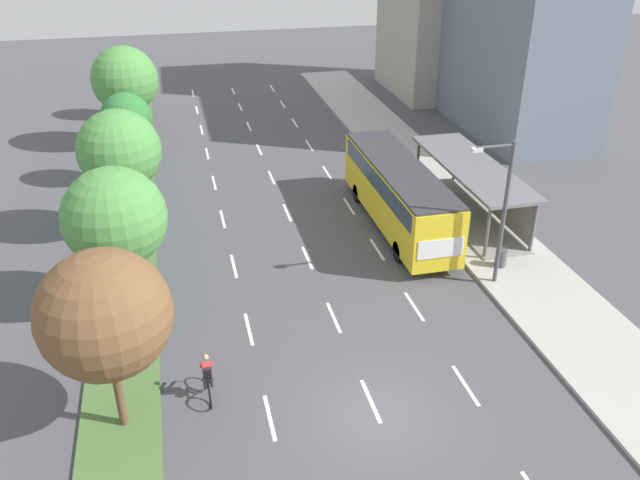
{
  "coord_description": "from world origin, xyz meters",
  "views": [
    {
      "loc": [
        -5.64,
        -15.59,
        15.35
      ],
      "look_at": [
        0.49,
        10.36,
        1.2
      ],
      "focal_mm": 36.69,
      "sensor_mm": 36.0,
      "label": 1
    }
  ],
  "objects_px": {
    "bus_shelter": "(475,185)",
    "streetlight": "(501,205)",
    "bus": "(398,190)",
    "median_tree_fourth": "(126,118)",
    "median_tree_third": "(119,151)",
    "trash_bin": "(501,258)",
    "median_tree_fifth": "(125,80)",
    "cyclist": "(208,378)",
    "median_tree_second": "(115,218)",
    "median_tree_nearest": "(105,315)",
    "median_tree_farthest": "(131,70)"
  },
  "relations": [
    {
      "from": "median_tree_nearest",
      "to": "bus",
      "type": "bearing_deg",
      "value": 41.19
    },
    {
      "from": "bus_shelter",
      "to": "cyclist",
      "type": "relative_size",
      "value": 5.44
    },
    {
      "from": "median_tree_fourth",
      "to": "median_tree_nearest",
      "type": "bearing_deg",
      "value": -90.24
    },
    {
      "from": "median_tree_second",
      "to": "trash_bin",
      "type": "xyz_separation_m",
      "value": [
        16.6,
        -0.3,
        -3.74
      ]
    },
    {
      "from": "bus_shelter",
      "to": "bus",
      "type": "distance_m",
      "value": 4.28
    },
    {
      "from": "cyclist",
      "to": "median_tree_second",
      "type": "xyz_separation_m",
      "value": [
        -2.79,
        5.99,
        3.53
      ]
    },
    {
      "from": "median_tree_fourth",
      "to": "median_tree_third",
      "type": "bearing_deg",
      "value": -90.71
    },
    {
      "from": "median_tree_nearest",
      "to": "median_tree_third",
      "type": "xyz_separation_m",
      "value": [
        0.0,
        13.54,
        0.28
      ]
    },
    {
      "from": "median_tree_third",
      "to": "trash_bin",
      "type": "relative_size",
      "value": 7.63
    },
    {
      "from": "median_tree_fifth",
      "to": "trash_bin",
      "type": "height_order",
      "value": "median_tree_fifth"
    },
    {
      "from": "median_tree_fifth",
      "to": "bus",
      "type": "bearing_deg",
      "value": -48.61
    },
    {
      "from": "median_tree_fifth",
      "to": "median_tree_nearest",
      "type": "bearing_deg",
      "value": -89.77
    },
    {
      "from": "streetlight",
      "to": "median_tree_fifth",
      "type": "bearing_deg",
      "value": 125.79
    },
    {
      "from": "median_tree_nearest",
      "to": "median_tree_farthest",
      "type": "bearing_deg",
      "value": 89.97
    },
    {
      "from": "bus",
      "to": "cyclist",
      "type": "xyz_separation_m",
      "value": [
        -10.6,
        -10.95,
        -1.28
      ]
    },
    {
      "from": "trash_bin",
      "to": "median_tree_farthest",
      "type": "bearing_deg",
      "value": 121.23
    },
    {
      "from": "median_tree_fourth",
      "to": "trash_bin",
      "type": "height_order",
      "value": "median_tree_fourth"
    },
    {
      "from": "median_tree_fifth",
      "to": "trash_bin",
      "type": "relative_size",
      "value": 7.89
    },
    {
      "from": "bus",
      "to": "trash_bin",
      "type": "distance_m",
      "value": 6.34
    },
    {
      "from": "median_tree_third",
      "to": "trash_bin",
      "type": "bearing_deg",
      "value": -23.04
    },
    {
      "from": "median_tree_farthest",
      "to": "streetlight",
      "type": "height_order",
      "value": "streetlight"
    },
    {
      "from": "bus",
      "to": "trash_bin",
      "type": "height_order",
      "value": "bus"
    },
    {
      "from": "median_tree_farthest",
      "to": "trash_bin",
      "type": "relative_size",
      "value": 6.05
    },
    {
      "from": "bus",
      "to": "median_tree_fourth",
      "type": "xyz_separation_m",
      "value": [
        -13.33,
        8.57,
        2.1
      ]
    },
    {
      "from": "bus_shelter",
      "to": "median_tree_fifth",
      "type": "height_order",
      "value": "median_tree_fifth"
    },
    {
      "from": "cyclist",
      "to": "median_tree_nearest",
      "type": "distance_m",
      "value": 4.6
    },
    {
      "from": "bus_shelter",
      "to": "bus",
      "type": "height_order",
      "value": "bus"
    },
    {
      "from": "bus",
      "to": "median_tree_third",
      "type": "height_order",
      "value": "median_tree_third"
    },
    {
      "from": "median_tree_fifth",
      "to": "median_tree_farthest",
      "type": "height_order",
      "value": "median_tree_fifth"
    },
    {
      "from": "median_tree_third",
      "to": "median_tree_second",
      "type": "bearing_deg",
      "value": -89.89
    },
    {
      "from": "median_tree_nearest",
      "to": "median_tree_second",
      "type": "height_order",
      "value": "median_tree_nearest"
    },
    {
      "from": "bus",
      "to": "median_tree_fifth",
      "type": "relative_size",
      "value": 1.68
    },
    {
      "from": "median_tree_farthest",
      "to": "median_tree_nearest",
      "type": "bearing_deg",
      "value": -90.03
    },
    {
      "from": "median_tree_second",
      "to": "bus_shelter",
      "type": "bearing_deg",
      "value": 15.95
    },
    {
      "from": "trash_bin",
      "to": "cyclist",
      "type": "bearing_deg",
      "value": -157.6
    },
    {
      "from": "median_tree_nearest",
      "to": "streetlight",
      "type": "relative_size",
      "value": 0.96
    },
    {
      "from": "cyclist",
      "to": "median_tree_fourth",
      "type": "height_order",
      "value": "median_tree_fourth"
    },
    {
      "from": "median_tree_third",
      "to": "trash_bin",
      "type": "distance_m",
      "value": 18.5
    },
    {
      "from": "bus_shelter",
      "to": "streetlight",
      "type": "distance_m",
      "value": 7.13
    },
    {
      "from": "bus_shelter",
      "to": "median_tree_nearest",
      "type": "height_order",
      "value": "median_tree_nearest"
    },
    {
      "from": "median_tree_second",
      "to": "median_tree_third",
      "type": "bearing_deg",
      "value": 90.11
    },
    {
      "from": "cyclist",
      "to": "median_tree_fifth",
      "type": "bearing_deg",
      "value": 96.32
    },
    {
      "from": "median_tree_third",
      "to": "median_tree_fourth",
      "type": "distance_m",
      "value": 6.78
    },
    {
      "from": "median_tree_fifth",
      "to": "streetlight",
      "type": "distance_m",
      "value": 26.84
    },
    {
      "from": "median_tree_third",
      "to": "trash_bin",
      "type": "xyz_separation_m",
      "value": [
        16.61,
        -7.06,
        -4.05
      ]
    },
    {
      "from": "median_tree_fourth",
      "to": "median_tree_fifth",
      "type": "height_order",
      "value": "median_tree_fifth"
    },
    {
      "from": "median_tree_nearest",
      "to": "median_tree_fourth",
      "type": "height_order",
      "value": "median_tree_nearest"
    },
    {
      "from": "trash_bin",
      "to": "median_tree_fifth",
      "type": "bearing_deg",
      "value": 129.06
    },
    {
      "from": "bus",
      "to": "median_tree_farthest",
      "type": "bearing_deg",
      "value": 121.21
    },
    {
      "from": "median_tree_farthest",
      "to": "streetlight",
      "type": "bearing_deg",
      "value": -61.39
    }
  ]
}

